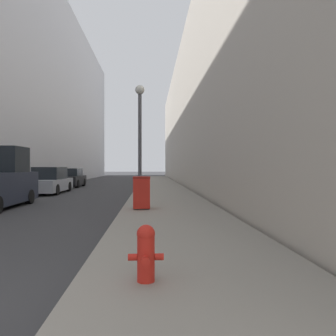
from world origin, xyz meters
TOP-DOWN VIEW (x-y plane):
  - sidewalk_right at (5.02, 18.00)m, footprint 3.59×60.00m
  - building_right_stone at (12.92, 26.00)m, footprint 12.00×60.00m
  - fire_hydrant at (4.20, 1.34)m, footprint 0.47×0.36m
  - trash_bin at (3.95, 8.76)m, footprint 0.61×0.60m
  - lamppost at (3.81, 11.08)m, footprint 0.40×0.40m
  - parked_sedan_near at (-2.01, 17.80)m, footprint 1.80×4.78m
  - parked_sedan_far at (-2.25, 23.99)m, footprint 1.86×4.19m

SIDE VIEW (x-z plane):
  - sidewalk_right at x=5.02m, z-range 0.00..0.16m
  - fire_hydrant at x=4.20m, z-range 0.18..0.93m
  - parked_sedan_far at x=-2.25m, z-range -0.06..1.45m
  - parked_sedan_near at x=-2.01m, z-range -0.08..1.56m
  - trash_bin at x=3.95m, z-range 0.17..1.34m
  - lamppost at x=3.81m, z-range 0.57..5.58m
  - building_right_stone at x=12.92m, z-range 0.00..12.64m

